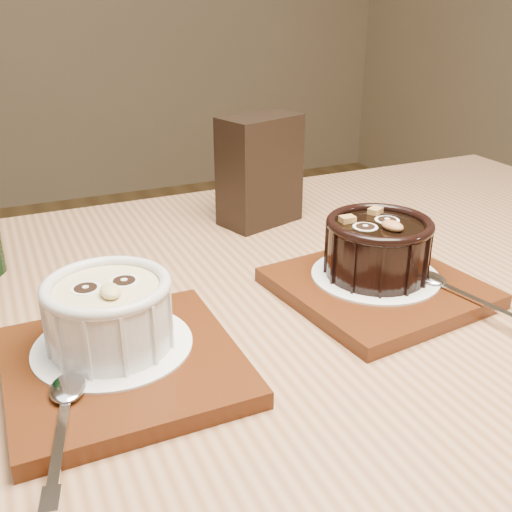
{
  "coord_description": "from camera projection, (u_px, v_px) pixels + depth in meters",
  "views": [
    {
      "loc": [
        -0.17,
        -0.7,
        1.03
      ],
      "look_at": [
        0.03,
        -0.25,
        0.81
      ],
      "focal_mm": 42.0,
      "sensor_mm": 36.0,
      "label": 1
    }
  ],
  "objects": [
    {
      "name": "spoon_left",
      "position": [
        63.0,
        419.0,
        0.4
      ],
      "size": [
        0.06,
        0.14,
        0.01
      ],
      "primitive_type": null,
      "rotation": [
        0.0,
        0.0,
        -0.24
      ],
      "color": "silver",
      "rests_on": "tray_left"
    },
    {
      "name": "ramekin_dark",
      "position": [
        378.0,
        245.0,
        0.6
      ],
      "size": [
        0.11,
        0.11,
        0.06
      ],
      "rotation": [
        0.0,
        0.0,
        0.22
      ],
      "color": "black",
      "rests_on": "doily_right"
    },
    {
      "name": "condiment_stand",
      "position": [
        260.0,
        171.0,
        0.77
      ],
      "size": [
        0.11,
        0.09,
        0.14
      ],
      "primitive_type": "cube",
      "rotation": [
        0.0,
        0.0,
        0.3
      ],
      "color": "black",
      "rests_on": "table"
    },
    {
      "name": "spoon_right",
      "position": [
        458.0,
        290.0,
        0.57
      ],
      "size": [
        0.05,
        0.14,
        0.01
      ],
      "primitive_type": null,
      "rotation": [
        0.0,
        0.0,
        0.2
      ],
      "color": "silver",
      "rests_on": "tray_right"
    },
    {
      "name": "tray_right",
      "position": [
        377.0,
        288.0,
        0.6
      ],
      "size": [
        0.2,
        0.2,
        0.01
      ],
      "primitive_type": "cube",
      "rotation": [
        0.0,
        0.0,
        0.12
      ],
      "color": "#4E220D",
      "rests_on": "table"
    },
    {
      "name": "table",
      "position": [
        285.0,
        399.0,
        0.6
      ],
      "size": [
        1.2,
        0.8,
        0.75
      ],
      "rotation": [
        0.0,
        0.0,
        0.0
      ],
      "color": "#8B5E3C",
      "rests_on": "ground"
    },
    {
      "name": "ramekin_white",
      "position": [
        109.0,
        310.0,
        0.48
      ],
      "size": [
        0.1,
        0.1,
        0.06
      ],
      "rotation": [
        0.0,
        0.0,
        0.01
      ],
      "color": "silver",
      "rests_on": "doily_left"
    },
    {
      "name": "doily_left",
      "position": [
        113.0,
        345.0,
        0.49
      ],
      "size": [
        0.13,
        0.13,
        0.0
      ],
      "primitive_type": "cylinder",
      "color": "white",
      "rests_on": "tray_left"
    },
    {
      "name": "tray_left",
      "position": [
        124.0,
        366.0,
        0.48
      ],
      "size": [
        0.18,
        0.18,
        0.01
      ],
      "primitive_type": "cube",
      "rotation": [
        0.0,
        0.0,
        0.0
      ],
      "color": "#4E220D",
      "rests_on": "table"
    },
    {
      "name": "doily_right",
      "position": [
        375.0,
        275.0,
        0.61
      ],
      "size": [
        0.13,
        0.13,
        0.0
      ],
      "primitive_type": "cylinder",
      "color": "white",
      "rests_on": "tray_right"
    }
  ]
}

